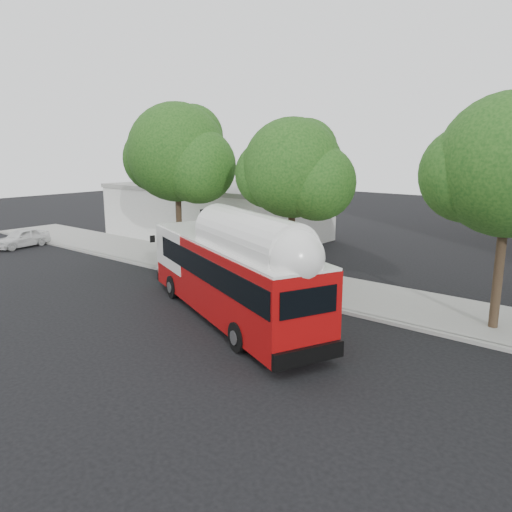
{
  "coord_description": "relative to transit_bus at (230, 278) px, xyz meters",
  "views": [
    {
      "loc": [
        13.63,
        -14.69,
        7.12
      ],
      "look_at": [
        -0.9,
        3.0,
        2.13
      ],
      "focal_mm": 35.0,
      "sensor_mm": 36.0,
      "label": 1
    }
  ],
  "objects": [
    {
      "name": "street_tree_mid",
      "position": [
        -0.6,
        5.87,
        4.11
      ],
      "size": [
        5.75,
        5.0,
        8.62
      ],
      "color": "#2D2116",
      "rests_on": "ground"
    },
    {
      "name": "parked_car",
      "position": [
        -22.21,
        1.88,
        -1.11
      ],
      "size": [
        4.18,
        2.17,
        1.36
      ],
      "primitive_type": "imported",
      "rotation": [
        0.0,
        0.0,
        0.15
      ],
      "color": "silver",
      "rests_on": "ground"
    },
    {
      "name": "street_tree_left",
      "position": [
        -8.53,
        5.37,
        4.81
      ],
      "size": [
        6.67,
        5.8,
        9.74
      ],
      "color": "#2D2116",
      "rests_on": "ground"
    },
    {
      "name": "red_curb_segment",
      "position": [
        -3.0,
        3.71,
        -1.71
      ],
      "size": [
        10.0,
        0.32,
        0.16
      ],
      "primitive_type": "cube",
      "color": "maroon",
      "rests_on": "ground"
    },
    {
      "name": "curb_strip",
      "position": [
        -0.0,
        3.71,
        -1.72
      ],
      "size": [
        60.0,
        0.3,
        0.15
      ],
      "primitive_type": "cube",
      "color": "gray",
      "rests_on": "ground"
    },
    {
      "name": "signal_pole",
      "position": [
        -5.61,
        4.01,
        0.19
      ],
      "size": [
        0.11,
        0.37,
        3.87
      ],
      "color": "red",
      "rests_on": "ground"
    },
    {
      "name": "low_commercial_bldg",
      "position": [
        -14.0,
        13.81,
        0.36
      ],
      "size": [
        16.2,
        10.2,
        4.25
      ],
      "color": "silver",
      "rests_on": "ground"
    },
    {
      "name": "sidewalk",
      "position": [
        -0.0,
        6.31,
        -1.72
      ],
      "size": [
        60.0,
        5.0,
        0.15
      ],
      "primitive_type": "cube",
      "color": "gray",
      "rests_on": "ground"
    },
    {
      "name": "ground",
      "position": [
        -0.0,
        -0.19,
        -1.79
      ],
      "size": [
        120.0,
        120.0,
        0.0
      ],
      "primitive_type": "plane",
      "color": "black",
      "rests_on": "ground"
    },
    {
      "name": "transit_bus",
      "position": [
        0.0,
        0.0,
        0.0
      ],
      "size": [
        12.8,
        7.13,
        3.83
      ],
      "rotation": [
        0.0,
        0.0,
        -0.4
      ],
      "color": "#9C0A0B",
      "rests_on": "ground"
    }
  ]
}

